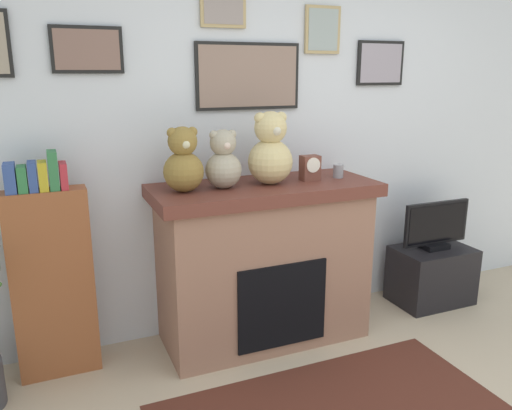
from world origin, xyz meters
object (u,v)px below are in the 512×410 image
Objects in this scene: mantel_clock at (310,168)px; tv_stand at (431,275)px; fireplace at (264,262)px; teddy_bear_grey at (183,163)px; candle_jar at (338,171)px; television at (436,226)px; teddy_bear_tan at (223,162)px; teddy_bear_brown at (270,152)px; bookshelf at (52,277)px.

tv_stand is at bearing 0.45° from mantel_clock.
fireplace is 0.87m from teddy_bear_grey.
candle_jar is at bearing -179.53° from tv_stand.
television is (1.42, -0.01, 0.08)m from fireplace.
teddy_bear_brown is (0.31, -0.00, 0.04)m from teddy_bear_tan.
bookshelf reaches higher than candle_jar.
tv_stand is (2.71, -0.10, -0.39)m from bookshelf.
fireplace is 3.75× the size of teddy_bear_grey.
bookshelf is at bearing 176.13° from mantel_clock.
bookshelf is at bearing 176.63° from candle_jar.
candle_jar reaches higher than tv_stand.
candle_jar is at bearing 0.39° from mantel_clock.
teddy_bear_brown is (0.56, -0.00, 0.03)m from teddy_bear_grey.
candle_jar is at bearing -179.62° from television.
teddy_bear_brown is (-0.50, -0.00, 0.16)m from candle_jar.
fireplace is at bearing -3.97° from bookshelf.
teddy_bear_grey is at bearing -178.00° from fireplace.
mantel_clock is at bearing -179.62° from television.
bookshelf is at bearing 177.86° from television.
television is at bearing 0.26° from teddy_bear_brown.
teddy_bear_tan is at bearing 179.90° from mantel_clock.
candle_jar is (1.82, -0.11, 0.50)m from bookshelf.
teddy_bear_brown is at bearing 179.82° from mantel_clock.
teddy_bear_brown is at bearing -179.93° from candle_jar.
television is at bearing 0.21° from teddy_bear_tan.
teddy_bear_tan is 0.79× the size of teddy_bear_brown.
teddy_bear_grey reaches higher than bookshelf.
bookshelf reaches higher than tv_stand.
teddy_bear_grey is (-1.94, -0.01, 0.62)m from television.
candle_jar reaches higher than television.
bookshelf is at bearing 175.34° from teddy_bear_brown.
teddy_bear_tan is at bearing 0.01° from teddy_bear_grey.
television is (2.71, -0.10, 0.01)m from bookshelf.
mantel_clock is at bearing -3.87° from bookshelf.
tv_stand is at bearing 0.32° from teddy_bear_brown.
teddy_bear_tan reaches higher than bookshelf.
bookshelf reaches higher than mantel_clock.
mantel_clock is at bearing -0.18° from teddy_bear_brown.
tv_stand is at bearing 0.47° from candle_jar.
television is at bearing 0.38° from candle_jar.
mantel_clock is 0.36× the size of teddy_bear_brown.
fireplace is at bearing 151.47° from teddy_bear_brown.
fireplace is 3.16× the size of teddy_bear_brown.
mantel_clock is (-1.10, -0.01, 0.93)m from tv_stand.
teddy_bear_brown is (-1.39, -0.01, 1.05)m from tv_stand.
teddy_bear_grey reaches higher than television.
television is at bearing -90.00° from tv_stand.
teddy_bear_brown reaches higher than candle_jar.
tv_stand is 1.65× the size of teddy_bear_tan.
fireplace is 0.73m from teddy_bear_brown.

